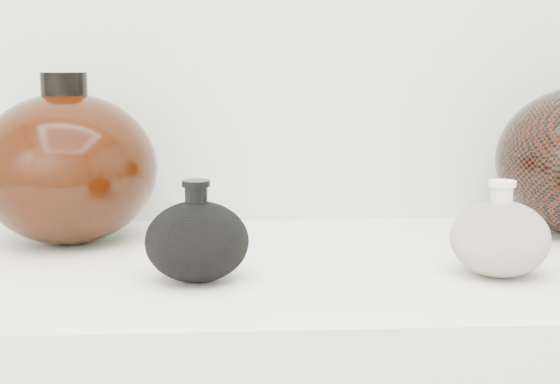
{
  "coord_description": "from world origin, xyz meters",
  "views": [
    {
      "loc": [
        -0.04,
        0.03,
        1.14
      ],
      "look_at": [
        0.01,
        0.92,
        0.99
      ],
      "focal_mm": 50.0,
      "sensor_mm": 36.0,
      "label": 1
    }
  ],
  "objects": [
    {
      "name": "left_round_pot",
      "position": [
        -0.26,
        1.06,
        1.0
      ],
      "size": [
        0.25,
        0.25,
        0.22
      ],
      "color": "black",
      "rests_on": "display_counter"
    },
    {
      "name": "black_gourd_vase",
      "position": [
        -0.08,
        0.87,
        0.95
      ],
      "size": [
        0.13,
        0.13,
        0.11
      ],
      "color": "black",
      "rests_on": "display_counter"
    },
    {
      "name": "cream_gourd_vase",
      "position": [
        0.25,
        0.87,
        0.94
      ],
      "size": [
        0.13,
        0.13,
        0.11
      ],
      "color": "beige",
      "rests_on": "display_counter"
    }
  ]
}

